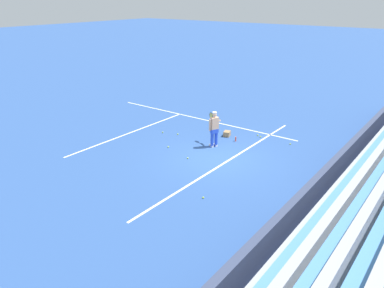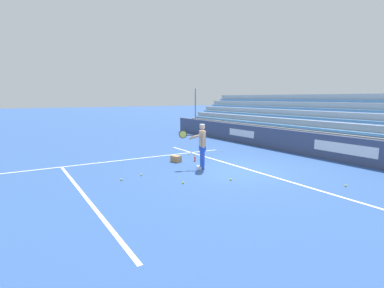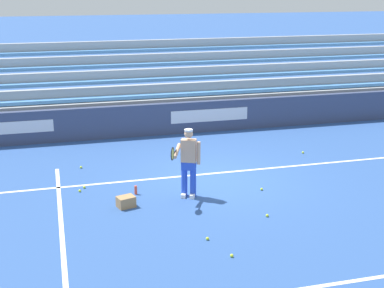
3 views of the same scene
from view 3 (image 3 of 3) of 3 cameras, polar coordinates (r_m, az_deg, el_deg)
ground_plane at (r=14.38m, az=2.59°, el=-3.84°), size 160.00×160.00×0.00m
court_baseline_white at (r=14.83m, az=2.01°, el=-3.17°), size 12.00×0.10×0.01m
court_sideline_white at (r=10.17m, az=-13.40°, el=-13.51°), size 0.10×12.00×0.01m
court_service_line_white at (r=9.80m, az=12.59°, el=-14.71°), size 8.22×0.10×0.01m
back_wall_sponsor_board at (r=18.66m, az=-1.84°, el=2.77°), size 25.38×0.25×1.10m
bleacher_stand at (r=20.74m, az=-3.24°, el=4.77°), size 24.11×3.20×3.40m
tennis_player at (r=12.98m, az=-0.41°, el=-1.94°), size 0.87×0.90×1.71m
ball_box_cardboard at (r=12.73m, az=-7.06°, el=-6.13°), size 0.47×0.40×0.26m
tennis_ball_midcourt at (r=12.28m, az=8.03°, el=-7.56°), size 0.07×0.07×0.07m
tennis_ball_far_right at (r=13.76m, az=7.44°, el=-4.79°), size 0.07×0.07×0.07m
tennis_ball_on_baseline at (r=15.56m, az=-11.76°, el=-2.44°), size 0.07×0.07×0.07m
tennis_ball_near_player at (r=13.83m, az=-11.88°, el=-4.90°), size 0.07×0.07×0.07m
tennis_ball_far_left at (r=11.13m, az=1.66°, el=-10.05°), size 0.07×0.07×0.07m
tennis_ball_toward_net at (r=16.91m, az=11.75°, el=-0.89°), size 0.07×0.07×0.07m
tennis_ball_stray_back at (r=14.05m, az=-11.42°, el=-4.54°), size 0.07×0.07×0.07m
tennis_ball_by_box at (r=10.52m, az=4.26°, el=-11.78°), size 0.07×0.07×0.07m
water_bottle at (r=13.45m, az=-6.02°, el=-4.91°), size 0.07×0.07×0.22m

